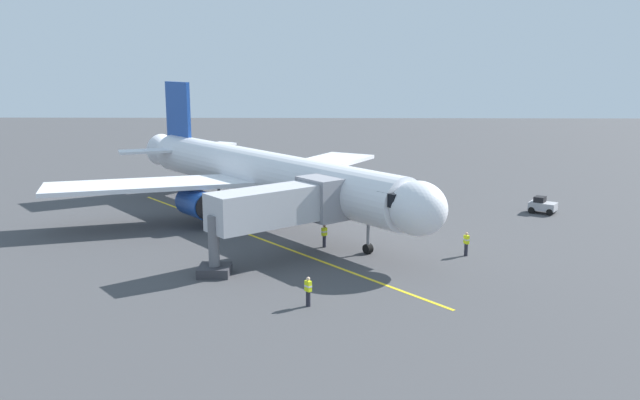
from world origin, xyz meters
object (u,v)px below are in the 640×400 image
Objects in this scene: jet_bridge at (286,206)px; ground_crew_wing_walker at (324,235)px; box_truck_near_nose at (365,187)px; ground_crew_loader at (466,244)px; tug_portside at (542,205)px; airplane at (260,173)px; ground_crew_marshaller at (308,291)px.

jet_bridge is 5.87× the size of ground_crew_wing_walker.
ground_crew_wing_walker is 0.35× the size of box_truck_near_nose.
ground_crew_loader is 16.75m from tug_portside.
tug_portside is at bearing -174.15° from airplane.
airplane reaches higher than jet_bridge.
box_truck_near_nose is (-9.49, -7.72, -2.62)m from airplane.
airplane is 12.51m from box_truck_near_nose.
box_truck_near_nose is (-6.47, -19.84, -2.38)m from jet_bridge.
ground_crew_loader is (-10.00, 2.05, 0.00)m from ground_crew_wing_walker.
ground_crew_marshaller is at bearing 42.92° from ground_crew_loader.
airplane is 21.90m from ground_crew_marshaller.
ground_crew_loader is at bearing 108.05° from box_truck_near_nose.
jet_bridge is at bearing 104.02° from airplane.
ground_crew_loader is at bearing 54.88° from tug_portside.
tug_portside is at bearing 161.98° from box_truck_near_nose.
ground_crew_marshaller is 1.00× the size of ground_crew_loader.
jet_bridge is 21.00m from box_truck_near_nose.
airplane is at bearing -58.17° from ground_crew_wing_walker.
ground_crew_loader is 0.35× the size of box_truck_near_nose.
jet_bridge is 5.87× the size of ground_crew_loader.
jet_bridge is at bearing -78.45° from ground_crew_marshaller.
ground_crew_wing_walker is 22.84m from tug_portside.
ground_crew_marshaller is at bearing 49.29° from tug_portside.
jet_bridge is 3.66× the size of tug_portside.
airplane reaches higher than ground_crew_marshaller.
ground_crew_wing_walker is (-5.63, 9.06, -3.12)m from airplane.
ground_crew_loader is at bearing -175.43° from jet_bridge.
tug_portside is at bearing -130.71° from ground_crew_marshaller.
box_truck_near_nose is at bearing -18.02° from tug_portside.
ground_crew_marshaller and ground_crew_loader have the same top height.
jet_bridge is 4.94m from ground_crew_wing_walker.
jet_bridge is 9.63m from ground_crew_marshaller.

